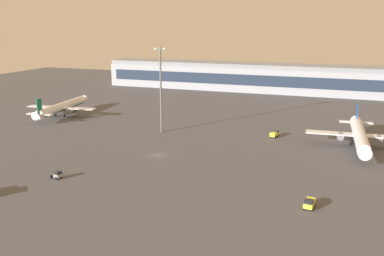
{
  "coord_description": "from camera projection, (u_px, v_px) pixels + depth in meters",
  "views": [
    {
      "loc": [
        54.97,
        -117.75,
        40.82
      ],
      "look_at": [
        3.26,
        21.63,
        4.0
      ],
      "focal_mm": 40.31,
      "sensor_mm": 36.0,
      "label": 1
    }
  ],
  "objects": [
    {
      "name": "ground_plane",
      "position": [
        158.0,
        155.0,
        135.53
      ],
      "size": [
        416.0,
        416.0,
        0.0
      ],
      "primitive_type": "plane",
      "color": "#4C4C51"
    },
    {
      "name": "terminal_building",
      "position": [
        259.0,
        77.0,
        259.1
      ],
      "size": [
        190.78,
        22.4,
        16.4
      ],
      "color": "#9EA3AD",
      "rests_on": "ground"
    },
    {
      "name": "airplane_far_stand",
      "position": [
        359.0,
        135.0,
        142.4
      ],
      "size": [
        34.59,
        44.43,
        11.39
      ],
      "rotation": [
        0.0,
        0.0,
        3.2
      ],
      "color": "white",
      "rests_on": "ground"
    },
    {
      "name": "airplane_terminal_side",
      "position": [
        62.0,
        107.0,
        190.72
      ],
      "size": [
        32.0,
        41.03,
        10.52
      ],
      "rotation": [
        0.0,
        0.0,
        0.1
      ],
      "color": "white",
      "rests_on": "ground"
    },
    {
      "name": "maintenance_van",
      "position": [
        309.0,
        203.0,
        96.74
      ],
      "size": [
        2.38,
        4.32,
        2.25
      ],
      "rotation": [
        0.0,
        0.0,
        3.04
      ],
      "color": "yellow",
      "rests_on": "ground"
    },
    {
      "name": "pushback_tug",
      "position": [
        58.0,
        175.0,
        114.88
      ],
      "size": [
        3.32,
        2.27,
        2.05
      ],
      "rotation": [
        0.0,
        0.0,
        4.55
      ],
      "color": "gray",
      "rests_on": "ground"
    },
    {
      "name": "baggage_tractor",
      "position": [
        274.0,
        134.0,
        156.34
      ],
      "size": [
        2.79,
        4.46,
        2.25
      ],
      "rotation": [
        0.0,
        0.0,
        6.07
      ],
      "color": "yellow",
      "rests_on": "ground"
    },
    {
      "name": "apron_light_east",
      "position": [
        161.0,
        86.0,
        159.25
      ],
      "size": [
        4.8,
        0.9,
        31.77
      ],
      "color": "slate",
      "rests_on": "ground"
    }
  ]
}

